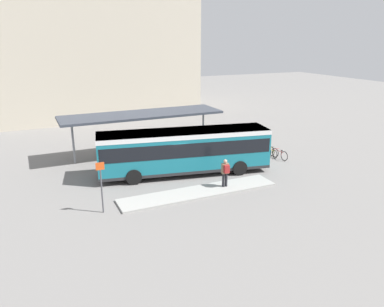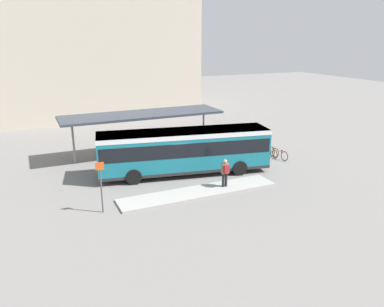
# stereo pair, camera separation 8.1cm
# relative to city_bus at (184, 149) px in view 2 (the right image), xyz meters

# --- Properties ---
(ground_plane) EXTENTS (120.00, 120.00, 0.00)m
(ground_plane) POSITION_rel_city_bus_xyz_m (-0.01, 0.00, -1.76)
(ground_plane) COLOR slate
(curb_island) EXTENTS (9.77, 1.80, 0.12)m
(curb_island) POSITION_rel_city_bus_xyz_m (-0.56, -3.48, -1.70)
(curb_island) COLOR #9E9E99
(curb_island) RESTS_ON ground_plane
(city_bus) EXTENTS (11.71, 4.59, 3.00)m
(city_bus) POSITION_rel_city_bus_xyz_m (0.00, 0.00, 0.00)
(city_bus) COLOR #197284
(city_bus) RESTS_ON ground_plane
(pedestrian_waiting) EXTENTS (0.44, 0.46, 1.75)m
(pedestrian_waiting) POSITION_rel_city_bus_xyz_m (1.19, -3.51, -0.64)
(pedestrian_waiting) COLOR #232328
(pedestrian_waiting) RESTS_ON curb_island
(bicycle_red) EXTENTS (0.48, 1.73, 0.75)m
(bicycle_red) POSITION_rel_city_bus_xyz_m (7.90, -0.07, -1.39)
(bicycle_red) COLOR black
(bicycle_red) RESTS_ON ground_plane
(bicycle_yellow) EXTENTS (0.48, 1.52, 0.66)m
(bicycle_yellow) POSITION_rel_city_bus_xyz_m (7.69, 0.64, -1.43)
(bicycle_yellow) COLOR black
(bicycle_yellow) RESTS_ON ground_plane
(bicycle_black) EXTENTS (0.48, 1.68, 0.72)m
(bicycle_black) POSITION_rel_city_bus_xyz_m (7.86, 1.35, -1.40)
(bicycle_black) COLOR black
(bicycle_black) RESTS_ON ground_plane
(station_shelter) EXTENTS (12.44, 3.42, 3.30)m
(station_shelter) POSITION_rel_city_bus_xyz_m (-1.23, 5.40, 1.42)
(station_shelter) COLOR #383D47
(station_shelter) RESTS_ON ground_plane
(potted_planter_near_shelter) EXTENTS (1.00, 1.00, 1.39)m
(potted_planter_near_shelter) POSITION_rel_city_bus_xyz_m (-1.05, 2.93, -1.05)
(potted_planter_near_shelter) COLOR slate
(potted_planter_near_shelter) RESTS_ON ground_plane
(potted_planter_far_side) EXTENTS (0.96, 0.96, 1.40)m
(potted_planter_far_side) POSITION_rel_city_bus_xyz_m (1.35, 2.42, -1.04)
(potted_planter_far_side) COLOR slate
(potted_planter_far_side) RESTS_ON ground_plane
(platform_sign) EXTENTS (0.44, 0.08, 2.80)m
(platform_sign) POSITION_rel_city_bus_xyz_m (-6.31, -3.71, -0.20)
(platform_sign) COLOR #4C4C51
(platform_sign) RESTS_ON ground_plane
(station_building) EXTENTS (22.03, 15.35, 19.74)m
(station_building) POSITION_rel_city_bus_xyz_m (-1.04, 25.86, 8.11)
(station_building) COLOR #BCB29E
(station_building) RESTS_ON ground_plane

